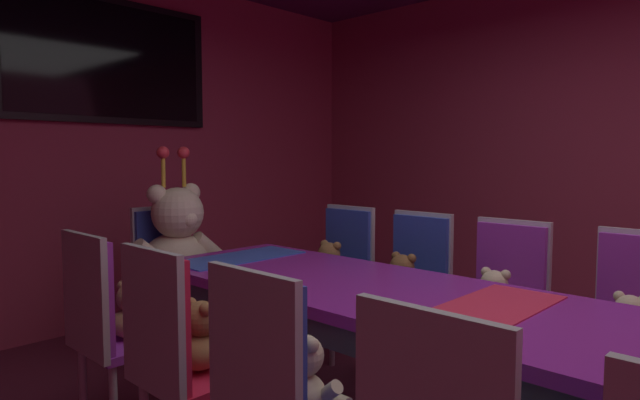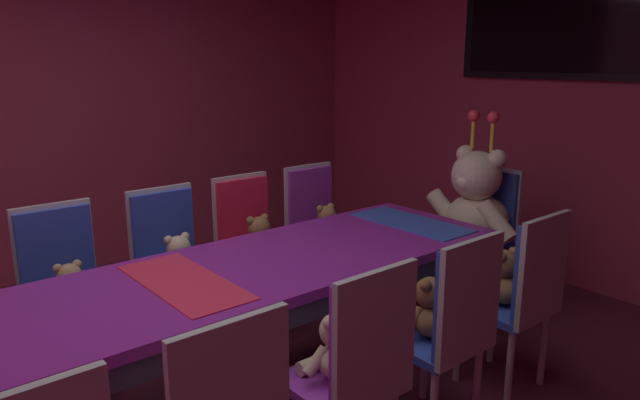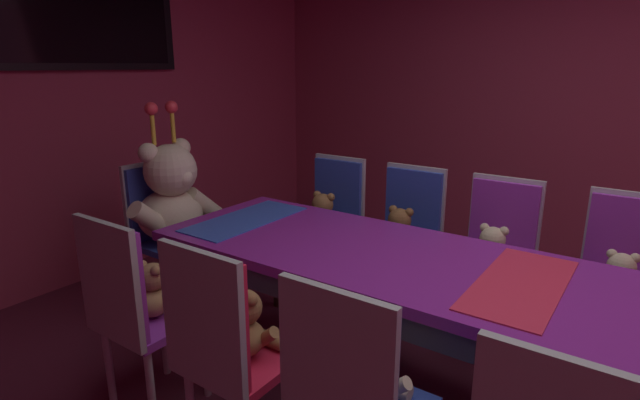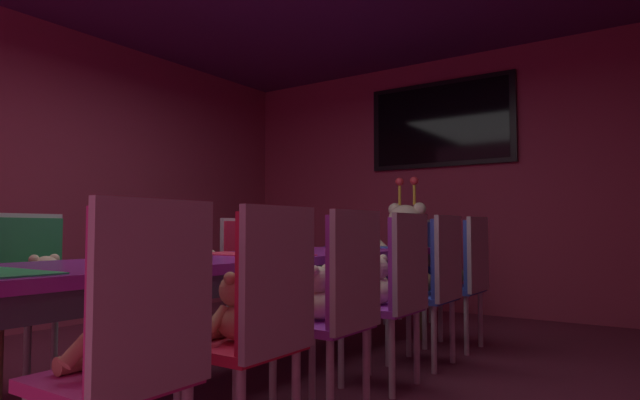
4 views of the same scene
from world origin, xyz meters
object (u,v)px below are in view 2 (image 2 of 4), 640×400
chair_left_5 (315,219)px  chair_right_3 (360,360)px  chair_right_4 (454,318)px  teddy_left_2 (71,290)px  teddy_left_4 (260,241)px  teddy_left_3 (180,262)px  teddy_right_3 (336,349)px  banquet_table (185,299)px  wall_tv (561,13)px  chair_left_2 (62,277)px  throne_chair (487,222)px  chair_left_4 (248,234)px  teddy_right_4 (429,310)px  chair_right_5 (527,287)px  chair_left_3 (169,253)px  teddy_left_5 (327,226)px  teddy_right_5 (502,280)px  king_teddy_bear (474,204)px

chair_left_5 → chair_right_3: (1.68, -1.15, 0.00)m
chair_left_5 → chair_right_4: same height
teddy_left_2 → teddy_left_4: teddy_left_4 is taller
teddy_left_4 → chair_left_5: (-0.15, 0.58, 0.01)m
teddy_left_3 → teddy_right_3: (1.38, -0.00, 0.00)m
banquet_table → wall_tv: 3.40m
chair_left_2 → throne_chair: 2.78m
chair_left_4 → banquet_table: bearing=-46.3°
teddy_left_3 → teddy_right_3: bearing=-0.1°
chair_right_4 → chair_right_3: bearing=89.8°
teddy_left_2 → throne_chair: size_ratio=0.28×
teddy_right_3 → teddy_right_4: 0.58m
chair_left_5 → chair_right_4: size_ratio=1.00×
teddy_right_3 → wall_tv: 3.23m
chair_right_4 → chair_right_5: (0.00, 0.59, 0.00)m
teddy_left_3 → chair_right_5: (1.53, 1.17, 0.02)m
chair_right_5 → wall_tv: wall_tv is taller
teddy_right_4 → teddy_left_4: bearing=0.2°
banquet_table → chair_left_3: bearing=159.2°
teddy_left_5 → chair_right_4: (1.54, -0.57, 0.02)m
teddy_right_3 → teddy_right_5: bearing=-90.3°
chair_left_3 → teddy_left_3: 0.14m
teddy_right_3 → chair_right_4: size_ratio=0.31×
teddy_left_3 → teddy_left_4: teddy_left_4 is taller
teddy_right_3 → king_teddy_bear: (-0.69, 1.87, 0.17)m
chair_left_4 → chair_right_4: (1.68, 0.00, 0.00)m
teddy_left_4 → teddy_right_5: bearing=23.1°
teddy_left_4 → throne_chair: size_ratio=0.32×
chair_left_3 → teddy_right_3: size_ratio=3.23×
chair_right_3 → throne_chair: same height
chair_left_2 → chair_right_3: same height
chair_left_2 → chair_left_3: 0.62m
throne_chair → chair_left_5: bearing=-43.7°
banquet_table → wall_tv: (0.00, 3.11, 1.39)m
chair_left_4 → teddy_right_3: (1.53, -0.57, -0.01)m
teddy_right_4 → throne_chair: throne_chair is taller
teddy_left_4 → king_teddy_bear: 1.48m
teddy_left_4 → teddy_right_4: 1.39m
chair_left_5 → teddy_right_4: (1.54, -0.57, -0.01)m
teddy_right_3 → teddy_right_5: teddy_right_5 is taller
chair_right_3 → teddy_right_3: bearing=-0.0°
wall_tv → throne_chair: bearing=-90.0°
chair_left_5 → wall_tv: (0.85, 1.64, 1.45)m
chair_right_3 → king_teddy_bear: (-0.83, 1.87, 0.16)m
teddy_left_5 → throne_chair: throne_chair is taller
teddy_left_4 → chair_right_4: (1.54, 0.00, 0.01)m
chair_left_3 → teddy_left_4: 0.59m
teddy_right_3 → banquet_table: bearing=24.4°
wall_tv → teddy_right_4: bearing=-72.7°
teddy_left_4 → teddy_right_4: (1.39, 0.00, 0.00)m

